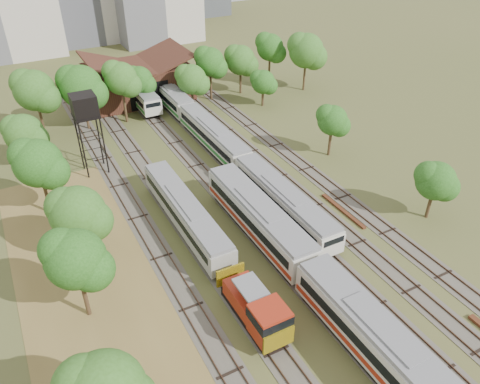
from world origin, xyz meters
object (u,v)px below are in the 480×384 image
railcar_green_set (213,137)px  water_tower (84,108)px  railcar_red_set (310,272)px  shunter_locomotive (258,311)px

railcar_green_set → water_tower: size_ratio=5.20×
railcar_red_set → shunter_locomotive: bearing=-166.1°
railcar_green_set → shunter_locomotive: size_ratio=6.43×
shunter_locomotive → water_tower: bearing=100.1°
shunter_locomotive → railcar_red_set: bearing=13.9°
railcar_red_set → railcar_green_set: (4.00, 27.87, -0.24)m
water_tower → railcar_green_set: bearing=-6.0°
railcar_green_set → shunter_locomotive: 31.01m
shunter_locomotive → water_tower: 32.19m
railcar_red_set → shunter_locomotive: size_ratio=4.27×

